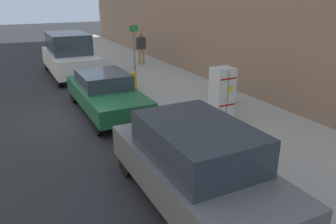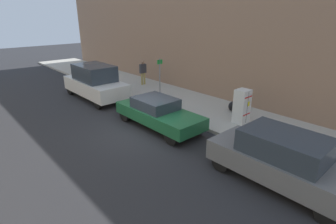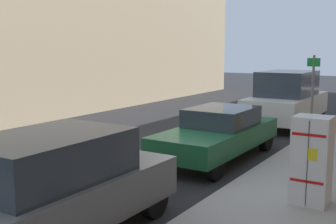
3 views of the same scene
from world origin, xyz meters
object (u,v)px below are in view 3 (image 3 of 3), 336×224
Objects in this scene: discarded_refrigerator at (312,160)px; parked_sedan_green at (219,133)px; street_sign_post at (312,96)px; parked_suv_gray at (49,188)px; fire_hydrant at (301,135)px; parked_van_white at (287,99)px.

parked_sedan_green is (3.10, -2.52, -0.24)m from discarded_refrigerator.
parked_sedan_green is (1.93, 2.12, -0.91)m from street_sign_post.
parked_suv_gray is at bearing 90.00° from parked_sedan_green.
street_sign_post is 8.39m from parked_suv_gray.
discarded_refrigerator reaches higher than parked_suv_gray.
street_sign_post reaches higher than parked_sedan_green.
parked_sedan_green is (1.75, 1.77, 0.17)m from fire_hydrant.
street_sign_post is (1.16, -4.64, 0.67)m from discarded_refrigerator.
street_sign_post reaches higher than fire_hydrant.
fire_hydrant is 0.17× the size of parked_sedan_green.
discarded_refrigerator is at bearing -131.63° from parked_suv_gray.
discarded_refrigerator is at bearing 109.61° from parked_van_white.
discarded_refrigerator is 9.22m from parked_van_white.
parked_van_white is at bearing -90.00° from parked_suv_gray.
fire_hydrant is 4.75m from parked_van_white.
parked_sedan_green is 6.01m from parked_suv_gray.
parked_van_white is 12.17m from parked_suv_gray.
parked_sedan_green is at bearing 90.00° from parked_van_white.
parked_sedan_green is at bearing -90.00° from parked_suv_gray.
street_sign_post is at bearing -103.39° from parked_suv_gray.
fire_hydrant is at bearing 111.76° from parked_van_white.
fire_hydrant is at bearing -134.66° from parked_sedan_green.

